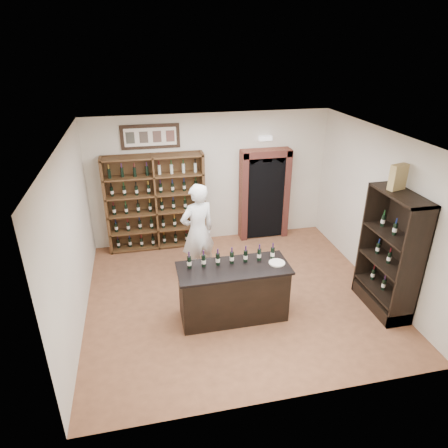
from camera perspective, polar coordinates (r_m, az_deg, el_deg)
The scene contains 21 objects.
floor at distance 7.75m, azimuth 1.71°, elevation -10.08°, with size 5.50×5.50×0.00m, color #91593A.
ceiling at distance 6.50m, azimuth 2.05°, elevation 12.08°, with size 5.50×5.50×0.00m, color white.
wall_back at distance 9.26m, azimuth -1.90°, elevation 6.44°, with size 5.50×0.04×3.00m, color silver.
wall_left at distance 6.91m, azimuth -20.85°, elevation -2.04°, with size 0.04×5.00×3.00m, color silver.
wall_right at distance 8.07m, azimuth 21.19°, elevation 1.78°, with size 0.04×5.00×3.00m, color silver.
wine_shelf at distance 9.12m, azimuth -9.74°, elevation 3.08°, with size 2.20×0.38×2.20m.
framed_picture at distance 8.82m, azimuth -10.48°, elevation 12.18°, with size 1.25×0.04×0.52m, color black.
arched_doorway at distance 9.52m, azimuth 5.76°, elevation 4.54°, with size 1.17×0.35×2.17m.
emergency_light at distance 9.24m, azimuth 5.93°, elevation 12.08°, with size 0.30×0.10×0.10m, color white.
tasting_counter at distance 6.95m, azimuth 1.34°, elevation -9.74°, with size 1.88×0.78×1.00m.
counter_bottle_0 at distance 6.62m, azimuth -4.98°, elevation -5.46°, with size 0.07×0.07×0.30m.
counter_bottle_1 at distance 6.65m, azimuth -2.92°, elevation -5.25°, with size 0.07×0.07×0.30m.
counter_bottle_2 at distance 6.68m, azimuth -0.89°, elevation -5.04°, with size 0.07×0.07×0.30m.
counter_bottle_3 at distance 6.73m, azimuth 1.12°, elevation -4.82°, with size 0.07×0.07×0.30m.
counter_bottle_4 at distance 6.78m, azimuth 3.10°, elevation -4.60°, with size 0.07×0.07×0.30m.
counter_bottle_5 at distance 6.84m, azimuth 5.05°, elevation -4.37°, with size 0.07×0.07×0.30m.
counter_bottle_6 at distance 6.91m, azimuth 6.96°, elevation -4.15°, with size 0.07×0.07×0.30m.
side_cabinet at distance 7.61m, azimuth 22.42°, elevation -6.17°, with size 0.48×1.20×2.20m.
shopkeeper at distance 7.87m, azimuth -3.77°, elevation -1.12°, with size 0.72×0.48×1.99m, color white.
plate at distance 6.82m, azimuth 7.57°, elevation -5.52°, with size 0.27×0.27×0.02m, color white.
wine_crate at distance 7.09m, azimuth 23.61°, elevation 6.16°, with size 0.30×0.12×0.42m, color tan.
Camera 1 is at (-1.57, -6.13, 4.46)m, focal length 32.00 mm.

